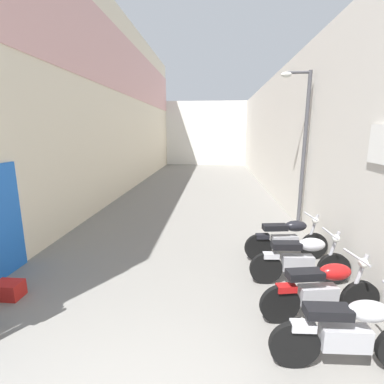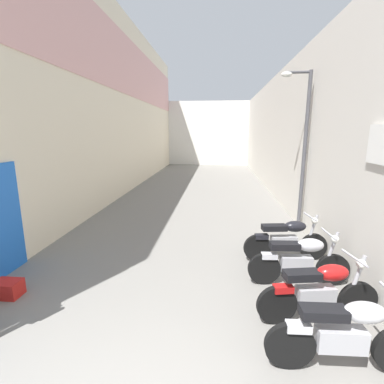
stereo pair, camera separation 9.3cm
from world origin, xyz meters
TOP-DOWN VIEW (x-y plane):
  - ground_plane at (0.00, 9.32)m, footprint 38.64×38.64m
  - building_left at (-3.51, 11.28)m, footprint 0.45×22.64m
  - building_right at (3.52, 11.31)m, footprint 0.45×22.64m
  - building_far_end at (0.00, 23.64)m, footprint 9.64×2.00m
  - motorcycle_nearest at (2.38, 1.59)m, footprint 1.85×0.58m
  - motorcycle_second at (2.38, 2.48)m, footprint 1.84×0.58m
  - motorcycle_third at (2.38, 3.53)m, footprint 1.85×0.58m
  - motorcycle_fourth at (2.38, 4.54)m, footprint 1.84×0.58m
  - plastic_crate at (-2.72, 2.67)m, footprint 0.44×0.32m
  - street_lamp at (3.07, 6.46)m, footprint 0.79×0.18m

SIDE VIEW (x-z plane):
  - ground_plane at x=0.00m, z-range 0.00..0.00m
  - plastic_crate at x=-2.72m, z-range 0.00..0.28m
  - motorcycle_nearest at x=2.38m, z-range -0.02..1.02m
  - motorcycle_second at x=2.38m, z-range -0.02..1.02m
  - motorcycle_third at x=2.38m, z-range -0.02..1.02m
  - motorcycle_fourth at x=2.38m, z-range -0.02..1.02m
  - street_lamp at x=3.07m, z-range 0.39..4.71m
  - building_right at x=3.52m, z-range 0.00..5.21m
  - building_far_end at x=0.00m, z-range 0.00..5.25m
  - building_left at x=-3.51m, z-range 0.04..7.95m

